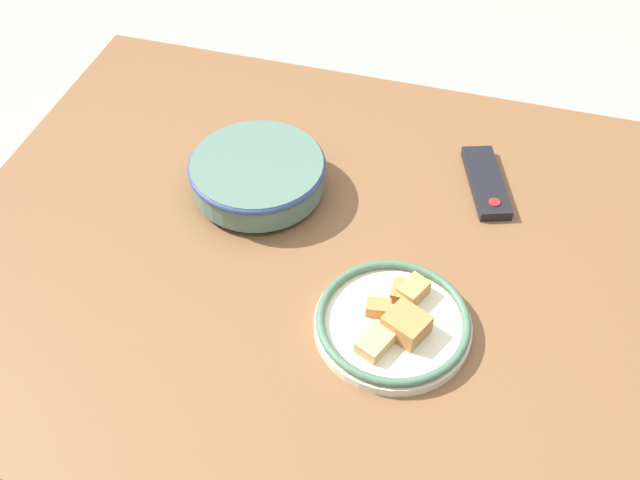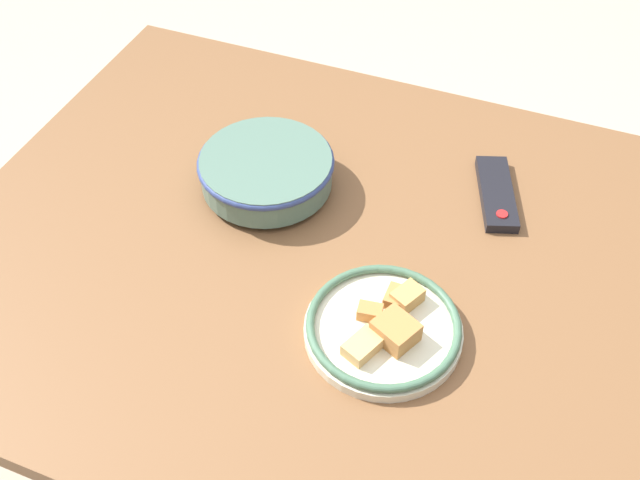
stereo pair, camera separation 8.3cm
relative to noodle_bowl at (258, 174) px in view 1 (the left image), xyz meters
The scene contains 5 objects.
ground_plane 0.82m from the noodle_bowl, 33.46° to the right, with size 8.00×8.00×0.00m, color #B7A88E.
dining_table 0.24m from the noodle_bowl, 33.46° to the right, with size 1.36×1.07×0.75m.
noodle_bowl is the anchor object (origin of this frame).
food_plate 0.40m from the noodle_bowl, 38.06° to the right, with size 0.25×0.25×0.06m.
tv_remote 0.44m from the noodle_bowl, 17.83° to the left, with size 0.12×0.20×0.02m.
Camera 1 is at (0.23, -0.85, 1.74)m, focal length 42.00 mm.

